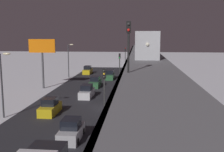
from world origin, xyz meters
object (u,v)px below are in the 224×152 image
Objects in this scene: sedan_green_2 at (110,75)px; sedan_yellow_2 at (50,107)px; subway_train at (142,40)px; sedan_silver at (71,131)px; sedan_white at (87,92)px; traffic_light_mid at (120,66)px; commercial_billboard at (42,51)px; traffic_light_far at (125,56)px; rail_signal at (129,38)px; traffic_light_near at (104,92)px; sedan_yellow at (88,71)px; sedan_green at (95,82)px.

sedan_green_2 and sedan_yellow_2 have the same top height.
sedan_silver is (7.18, 45.04, -7.65)m from subway_train.
subway_train is 15.60× the size of sedan_white.
sedan_silver is 24.21m from traffic_light_mid.
sedan_green_2 is 0.98× the size of sedan_white.
subway_train is 17.40× the size of sedan_yellow_2.
sedan_silver is 9.00m from sedan_yellow_2.
subway_train is at bearing -129.57° from commercial_billboard.
sedan_silver is 46.07m from traffic_light_far.
rail_signal reaches higher than traffic_light_near.
traffic_light_far is (-9.30, -3.59, 3.40)m from sedan_yellow.
sedan_yellow_2 is at bearing 64.97° from traffic_light_mid.
subway_train is 30.35m from sedan_white.
sedan_white is (-4.60, 25.20, 0.00)m from sedan_yellow.
sedan_silver is 0.64× the size of traffic_light_mid.
sedan_green is at bearing -101.14° from sedan_green_2.
rail_signal reaches higher than sedan_white.
sedan_green is 9.32m from sedan_green_2.
sedan_white is at bearing 55.06° from traffic_light_mid.
sedan_silver is 0.46× the size of commercial_billboard.
rail_signal is 0.94× the size of sedan_yellow_2.
sedan_yellow_2 is at bearing -45.39° from rail_signal.
traffic_light_far is at bearing 86.38° from sedan_silver.
commercial_billboard is (10.95, -23.10, 6.04)m from sedan_silver.
traffic_light_mid reaches higher than sedan_silver.
sedan_silver is 0.64× the size of traffic_light_near.
commercial_billboard is at bearing -67.54° from sedan_yellow_2.
sedan_yellow_2 is (2.80, 17.77, 0.00)m from sedan_green.
sedan_white is at bearing 146.61° from commercial_billboard.
sedan_green_2 is at bearing 130.03° from sedan_yellow.
sedan_silver is at bearing -83.98° from sedan_white.
sedan_yellow_2 is at bearing 92.98° from sedan_yellow.
sedan_white is 12.51m from commercial_billboard.
sedan_green_2 is 33.21m from traffic_light_near.
sedan_green_2 is 17.02m from commercial_billboard.
sedan_silver is at bearing -23.59° from rail_signal.
subway_train is 47.40m from rail_signal.
rail_signal is 0.89× the size of sedan_yellow.
traffic_light_near is (-4.70, 23.77, 3.40)m from sedan_green.
commercial_billboard reaches higher than sedan_white.
subway_train is at bearing 65.32° from sedan_green.
sedan_yellow is at bearing 100.35° from sedan_white.
sedan_yellow is at bearing -87.02° from sedan_yellow_2.
traffic_light_far is (0.00, -44.13, 0.00)m from traffic_light_near.
subway_train is at bearing 169.14° from traffic_light_far.
traffic_light_near is (-7.50, 6.00, 3.40)m from sedan_yellow_2.
traffic_light_mid is at bearing 90.00° from traffic_light_far.
traffic_light_mid is (-9.30, 18.47, 3.40)m from sedan_yellow.
subway_train reaches higher than sedan_silver.
subway_train is 16.48× the size of sedan_yellow.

